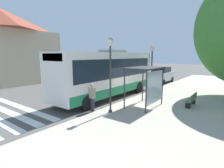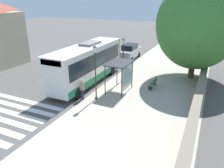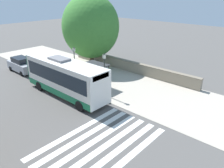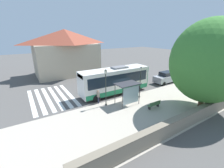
% 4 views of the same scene
% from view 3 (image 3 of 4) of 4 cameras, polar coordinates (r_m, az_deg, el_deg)
% --- Properties ---
extents(ground_plane, '(120.00, 120.00, 0.00)m').
position_cam_3_polar(ground_plane, '(24.05, -8.66, -1.51)').
color(ground_plane, '#514F4C').
rests_on(ground_plane, ground).
extents(sidewalk_plaza, '(9.00, 44.00, 0.02)m').
position_cam_3_polar(sidewalk_plaza, '(26.86, -1.30, 1.44)').
color(sidewalk_plaza, '#ADA393').
rests_on(sidewalk_plaza, ground).
extents(crosswalk_stripes, '(9.00, 5.25, 0.01)m').
position_cam_3_polar(crosswalk_stripes, '(15.88, -3.28, -15.29)').
color(crosswalk_stripes, silver).
rests_on(crosswalk_stripes, ground).
extents(stone_wall, '(0.60, 20.00, 1.41)m').
position_cam_3_polar(stone_wall, '(29.53, 4.09, 4.83)').
color(stone_wall, gray).
rests_on(stone_wall, ground).
extents(bus, '(2.68, 10.08, 3.85)m').
position_cam_3_polar(bus, '(22.27, -12.12, 1.74)').
color(bus, silver).
rests_on(bus, ground).
extents(bus_shelter, '(1.81, 2.81, 2.65)m').
position_cam_3_polar(bus_shelter, '(24.03, -4.05, 4.30)').
color(bus_shelter, '#2D2D33').
rests_on(bus_shelter, ground).
extents(pedestrian, '(0.34, 0.23, 1.73)m').
position_cam_3_polar(pedestrian, '(21.12, -2.80, -1.76)').
color(pedestrian, '#2D3347').
rests_on(pedestrian, ground).
extents(bench, '(0.40, 1.71, 0.88)m').
position_cam_3_polar(bench, '(27.49, -3.22, 2.95)').
color(bench, '#4C7247').
rests_on(bench, ground).
extents(street_lamp_near, '(0.28, 0.28, 4.43)m').
position_cam_3_polar(street_lamp_near, '(21.51, -2.00, 3.32)').
color(street_lamp_near, '#2D332D').
rests_on(street_lamp_near, ground).
extents(street_lamp_far, '(0.28, 0.28, 4.23)m').
position_cam_3_polar(street_lamp_far, '(25.29, -9.74, 5.73)').
color(street_lamp_far, '#2D332D').
rests_on(street_lamp_far, ground).
extents(shade_tree, '(7.91, 7.91, 9.78)m').
position_cam_3_polar(shade_tree, '(31.35, -5.58, 14.67)').
color(shade_tree, brown).
rests_on(shade_tree, ground).
extents(parked_car_behind_bus, '(1.99, 4.58, 1.96)m').
position_cam_3_polar(parked_car_behind_bus, '(31.33, -22.53, 4.64)').
color(parked_car_behind_bus, '#9EA0A8').
rests_on(parked_car_behind_bus, ground).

